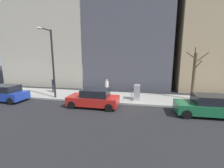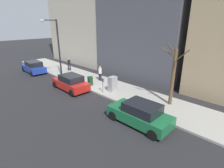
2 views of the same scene
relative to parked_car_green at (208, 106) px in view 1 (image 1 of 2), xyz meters
name	(u,v)px [view 1 (image 1 of 2)]	position (x,y,z in m)	size (l,w,h in m)	color
ground_plane	(112,104)	(1.29, 7.21, -0.74)	(120.00, 120.00, 0.00)	#232326
sidewalk	(116,97)	(3.29, 7.21, -0.66)	(4.00, 36.00, 0.15)	#9E9B93
parked_car_green	(208,106)	(0.00, 0.00, 0.00)	(1.99, 4.23, 1.52)	#196038
parked_car_red	(94,98)	(0.24, 8.54, 0.00)	(1.97, 4.22, 1.52)	red
parked_car_blue	(5,93)	(0.23, 17.40, 0.00)	(2.06, 4.27, 1.52)	#1E389E
parking_meter	(132,93)	(1.74, 5.48, 0.24)	(0.14, 0.10, 1.35)	slate
utility_box	(137,92)	(2.59, 5.07, 0.11)	(0.83, 0.61, 1.43)	#A8A399
streetlamp	(51,58)	(1.58, 13.14, 3.28)	(1.97, 0.32, 6.50)	black
bare_tree	(194,75)	(3.87, -0.11, 1.75)	(0.95, 1.97, 4.85)	brown
trash_bin	(106,95)	(2.19, 7.94, -0.14)	(0.56, 0.56, 0.90)	#14381E
pedestrian_near_meter	(107,86)	(3.89, 8.30, 0.35)	(0.36, 0.40, 1.66)	#1E1E2D
pedestrian_midblock	(54,84)	(3.83, 14.54, 0.35)	(0.36, 0.36, 1.66)	#1E1E2D
office_block_center	(130,21)	(12.28, 6.75, 8.66)	(10.98, 10.98, 18.78)	#4C4C56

